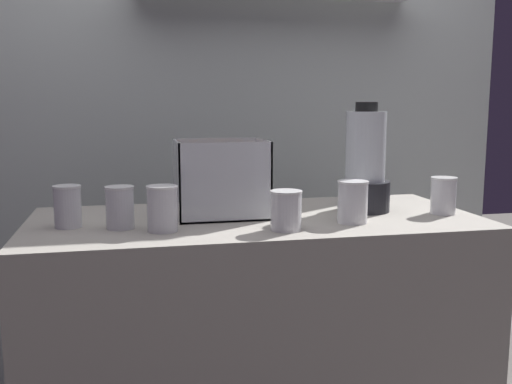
{
  "coord_description": "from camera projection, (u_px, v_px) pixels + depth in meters",
  "views": [
    {
      "loc": [
        -0.38,
        -1.76,
        1.26
      ],
      "look_at": [
        0.0,
        0.0,
        0.98
      ],
      "focal_mm": 40.88,
      "sensor_mm": 36.0,
      "label": 1
    }
  ],
  "objects": [
    {
      "name": "carrot_display_bin",
      "position": [
        222.0,
        191.0,
        1.84
      ],
      "size": [
        0.28,
        0.22,
        0.24
      ],
      "color": "white",
      "rests_on": "counter"
    },
    {
      "name": "juice_cup_orange_rightmost",
      "position": [
        443.0,
        197.0,
        1.88
      ],
      "size": [
        0.08,
        0.08,
        0.12
      ],
      "color": "white",
      "rests_on": "counter"
    },
    {
      "name": "juice_cup_orange_left",
      "position": [
        120.0,
        209.0,
        1.66
      ],
      "size": [
        0.08,
        0.08,
        0.12
      ],
      "color": "white",
      "rests_on": "counter"
    },
    {
      "name": "juice_cup_carrot_right",
      "position": [
        286.0,
        212.0,
        1.64
      ],
      "size": [
        0.09,
        0.09,
        0.11
      ],
      "color": "white",
      "rests_on": "counter"
    },
    {
      "name": "juice_cup_beet_middle",
      "position": [
        163.0,
        212.0,
        1.63
      ],
      "size": [
        0.09,
        0.09,
        0.13
      ],
      "color": "white",
      "rests_on": "counter"
    },
    {
      "name": "juice_cup_carrot_far_left",
      "position": [
        68.0,
        209.0,
        1.68
      ],
      "size": [
        0.08,
        0.08,
        0.12
      ],
      "color": "white",
      "rests_on": "counter"
    },
    {
      "name": "counter",
      "position": [
        256.0,
        352.0,
        1.9
      ],
      "size": [
        1.4,
        0.64,
        0.9
      ],
      "primitive_type": "cube",
      "color": "#9E998E",
      "rests_on": "ground_plane"
    },
    {
      "name": "juice_cup_mango_far_right",
      "position": [
        353.0,
        204.0,
        1.74
      ],
      "size": [
        0.09,
        0.09,
        0.13
      ],
      "color": "white",
      "rests_on": "counter"
    },
    {
      "name": "blender_pitcher",
      "position": [
        365.0,
        167.0,
        1.91
      ],
      "size": [
        0.17,
        0.17,
        0.36
      ],
      "color": "black",
      "rests_on": "counter"
    },
    {
      "name": "back_wall_unit",
      "position": [
        220.0,
        100.0,
        2.52
      ],
      "size": [
        2.6,
        0.24,
        2.5
      ],
      "color": "silver",
      "rests_on": "ground_plane"
    }
  ]
}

